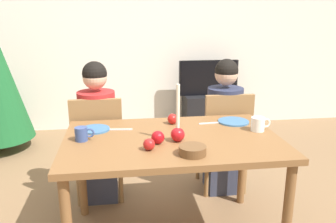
# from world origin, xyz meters

# --- Properties ---
(back_wall) EXTENTS (6.40, 0.10, 2.60)m
(back_wall) POSITION_xyz_m (0.00, 2.60, 1.30)
(back_wall) COLOR silver
(back_wall) RESTS_ON ground
(dining_table) EXTENTS (1.40, 0.90, 0.75)m
(dining_table) POSITION_xyz_m (0.00, 0.00, 0.67)
(dining_table) COLOR brown
(dining_table) RESTS_ON ground
(chair_left) EXTENTS (0.40, 0.40, 0.90)m
(chair_left) POSITION_xyz_m (-0.52, 0.61, 0.51)
(chair_left) COLOR olive
(chair_left) RESTS_ON ground
(chair_right) EXTENTS (0.40, 0.40, 0.90)m
(chair_right) POSITION_xyz_m (0.55, 0.61, 0.51)
(chair_right) COLOR olive
(chair_right) RESTS_ON ground
(person_left_child) EXTENTS (0.30, 0.30, 1.17)m
(person_left_child) POSITION_xyz_m (-0.52, 0.64, 0.57)
(person_left_child) COLOR #33384C
(person_left_child) RESTS_ON ground
(person_right_child) EXTENTS (0.30, 0.30, 1.17)m
(person_right_child) POSITION_xyz_m (0.55, 0.64, 0.57)
(person_right_child) COLOR #33384C
(person_right_child) RESTS_ON ground
(tv_stand) EXTENTS (0.64, 0.40, 0.48)m
(tv_stand) POSITION_xyz_m (0.83, 2.30, 0.24)
(tv_stand) COLOR black
(tv_stand) RESTS_ON ground
(tv) EXTENTS (0.79, 0.05, 0.46)m
(tv) POSITION_xyz_m (0.83, 2.30, 0.71)
(tv) COLOR black
(tv) RESTS_ON tv_stand
(candle_centerpiece) EXTENTS (0.09, 0.09, 0.37)m
(candle_centerpiece) POSITION_xyz_m (0.02, -0.07, 0.82)
(candle_centerpiece) COLOR red
(candle_centerpiece) RESTS_ON dining_table
(plate_left) EXTENTS (0.20, 0.20, 0.01)m
(plate_left) POSITION_xyz_m (-0.51, 0.22, 0.76)
(plate_left) COLOR teal
(plate_left) RESTS_ON dining_table
(plate_right) EXTENTS (0.23, 0.23, 0.01)m
(plate_right) POSITION_xyz_m (0.50, 0.26, 0.76)
(plate_right) COLOR teal
(plate_right) RESTS_ON dining_table
(mug_left) EXTENTS (0.12, 0.08, 0.09)m
(mug_left) POSITION_xyz_m (-0.57, 0.02, 0.79)
(mug_left) COLOR #33477F
(mug_left) RESTS_ON dining_table
(mug_right) EXTENTS (0.14, 0.09, 0.10)m
(mug_right) POSITION_xyz_m (0.61, 0.05, 0.80)
(mug_right) COLOR white
(mug_right) RESTS_ON dining_table
(fork_left) EXTENTS (0.18, 0.04, 0.01)m
(fork_left) POSITION_xyz_m (-0.34, 0.20, 0.75)
(fork_left) COLOR silver
(fork_left) RESTS_ON dining_table
(fork_right) EXTENTS (0.18, 0.03, 0.01)m
(fork_right) POSITION_xyz_m (0.32, 0.25, 0.75)
(fork_right) COLOR silver
(fork_right) RESTS_ON dining_table
(bowl_walnuts) EXTENTS (0.16, 0.16, 0.05)m
(bowl_walnuts) POSITION_xyz_m (0.07, -0.30, 0.78)
(bowl_walnuts) COLOR brown
(bowl_walnuts) RESTS_ON dining_table
(apple_near_candle) EXTENTS (0.07, 0.07, 0.07)m
(apple_near_candle) POSITION_xyz_m (-0.17, -0.19, 0.79)
(apple_near_candle) COLOR #AB1A1A
(apple_near_candle) RESTS_ON dining_table
(apple_by_left_plate) EXTENTS (0.08, 0.08, 0.08)m
(apple_by_left_plate) POSITION_xyz_m (-0.10, -0.10, 0.79)
(apple_by_left_plate) COLOR red
(apple_by_left_plate) RESTS_ON dining_table
(apple_by_right_mug) EXTENTS (0.08, 0.08, 0.08)m
(apple_by_right_mug) POSITION_xyz_m (0.05, 0.29, 0.79)
(apple_by_right_mug) COLOR red
(apple_by_right_mug) RESTS_ON dining_table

